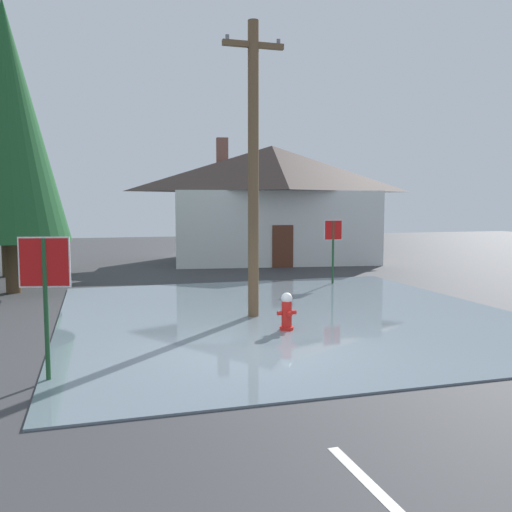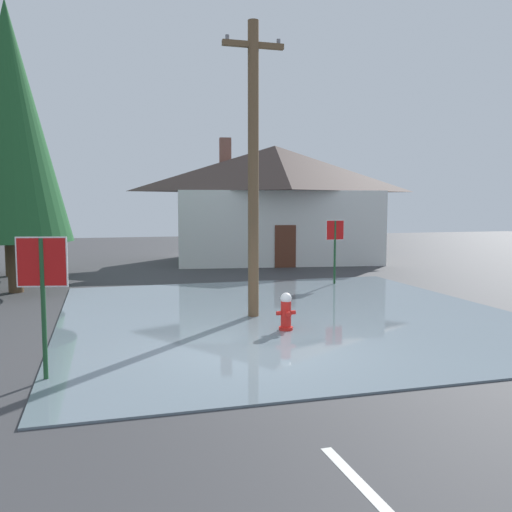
{
  "view_description": "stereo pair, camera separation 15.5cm",
  "coord_description": "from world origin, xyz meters",
  "px_view_note": "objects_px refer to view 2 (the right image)",
  "views": [
    {
      "loc": [
        -3.12,
        -10.44,
        2.99
      ],
      "look_at": [
        0.91,
        3.34,
        1.62
      ],
      "focal_mm": 38.46,
      "sensor_mm": 36.0,
      "label": 1
    },
    {
      "loc": [
        -2.98,
        -10.48,
        2.99
      ],
      "look_at": [
        0.91,
        3.34,
        1.62
      ],
      "focal_mm": 38.46,
      "sensor_mm": 36.0,
      "label": 2
    }
  ],
  "objects_px": {
    "stop_sign_far": "(335,239)",
    "pine_tree_far_center": "(6,130)",
    "utility_pole": "(253,166)",
    "house": "(275,202)",
    "stop_sign_near": "(42,277)",
    "fire_hydrant": "(286,312)",
    "pine_tree_mid_left": "(9,122)"
  },
  "relations": [
    {
      "from": "stop_sign_near",
      "to": "pine_tree_mid_left",
      "type": "distance_m",
      "value": 11.14
    },
    {
      "from": "fire_hydrant",
      "to": "pine_tree_mid_left",
      "type": "bearing_deg",
      "value": 131.32
    },
    {
      "from": "stop_sign_near",
      "to": "pine_tree_far_center",
      "type": "height_order",
      "value": "pine_tree_far_center"
    },
    {
      "from": "fire_hydrant",
      "to": "house",
      "type": "xyz_separation_m",
      "value": [
        4.59,
        15.32,
        2.66
      ]
    },
    {
      "from": "house",
      "to": "pine_tree_mid_left",
      "type": "relative_size",
      "value": 1.2
    },
    {
      "from": "pine_tree_far_center",
      "to": "house",
      "type": "bearing_deg",
      "value": 12.52
    },
    {
      "from": "pine_tree_mid_left",
      "to": "pine_tree_far_center",
      "type": "height_order",
      "value": "pine_tree_far_center"
    },
    {
      "from": "pine_tree_far_center",
      "to": "stop_sign_far",
      "type": "bearing_deg",
      "value": -26.27
    },
    {
      "from": "fire_hydrant",
      "to": "utility_pole",
      "type": "relative_size",
      "value": 0.12
    },
    {
      "from": "stop_sign_near",
      "to": "fire_hydrant",
      "type": "bearing_deg",
      "value": 24.57
    },
    {
      "from": "stop_sign_far",
      "to": "pine_tree_mid_left",
      "type": "height_order",
      "value": "pine_tree_mid_left"
    },
    {
      "from": "fire_hydrant",
      "to": "house",
      "type": "bearing_deg",
      "value": 73.31
    },
    {
      "from": "house",
      "to": "pine_tree_far_center",
      "type": "relative_size",
      "value": 1.13
    },
    {
      "from": "house",
      "to": "pine_tree_mid_left",
      "type": "height_order",
      "value": "pine_tree_mid_left"
    },
    {
      "from": "utility_pole",
      "to": "pine_tree_far_center",
      "type": "xyz_separation_m",
      "value": [
        -7.46,
        10.81,
        2.02
      ]
    },
    {
      "from": "stop_sign_near",
      "to": "pine_tree_mid_left",
      "type": "height_order",
      "value": "pine_tree_mid_left"
    },
    {
      "from": "utility_pole",
      "to": "stop_sign_far",
      "type": "bearing_deg",
      "value": 47.55
    },
    {
      "from": "stop_sign_far",
      "to": "pine_tree_far_center",
      "type": "relative_size",
      "value": 0.24
    },
    {
      "from": "stop_sign_near",
      "to": "stop_sign_far",
      "type": "xyz_separation_m",
      "value": [
        9.27,
        9.0,
        -0.06
      ]
    },
    {
      "from": "utility_pole",
      "to": "stop_sign_far",
      "type": "xyz_separation_m",
      "value": [
        4.49,
        4.91,
        -2.26
      ]
    },
    {
      "from": "house",
      "to": "fire_hydrant",
      "type": "bearing_deg",
      "value": -106.69
    },
    {
      "from": "pine_tree_far_center",
      "to": "pine_tree_mid_left",
      "type": "bearing_deg",
      "value": -80.35
    },
    {
      "from": "stop_sign_near",
      "to": "house",
      "type": "bearing_deg",
      "value": 61.25
    },
    {
      "from": "stop_sign_near",
      "to": "house",
      "type": "height_order",
      "value": "house"
    },
    {
      "from": "stop_sign_far",
      "to": "pine_tree_mid_left",
      "type": "xyz_separation_m",
      "value": [
        -11.16,
        1.25,
        3.97
      ]
    },
    {
      "from": "stop_sign_near",
      "to": "pine_tree_mid_left",
      "type": "xyz_separation_m",
      "value": [
        -1.88,
        10.26,
        3.91
      ]
    },
    {
      "from": "utility_pole",
      "to": "house",
      "type": "height_order",
      "value": "utility_pole"
    },
    {
      "from": "pine_tree_mid_left",
      "to": "stop_sign_far",
      "type": "bearing_deg",
      "value": -6.4
    },
    {
      "from": "pine_tree_far_center",
      "to": "utility_pole",
      "type": "bearing_deg",
      "value": -55.4
    },
    {
      "from": "stop_sign_near",
      "to": "house",
      "type": "xyz_separation_m",
      "value": [
        9.68,
        17.64,
        1.34
      ]
    },
    {
      "from": "utility_pole",
      "to": "pine_tree_far_center",
      "type": "height_order",
      "value": "pine_tree_far_center"
    },
    {
      "from": "fire_hydrant",
      "to": "stop_sign_far",
      "type": "distance_m",
      "value": 7.98
    }
  ]
}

